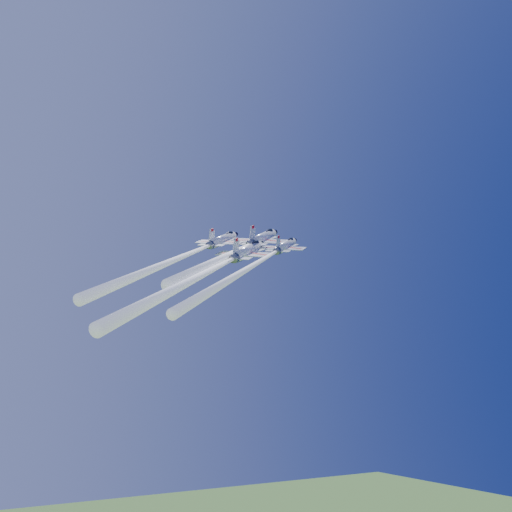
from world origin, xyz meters
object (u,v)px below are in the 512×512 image
jet_lead (237,251)px  jet_left (183,256)px  jet_slot (209,271)px  jet_right (254,265)px

jet_lead → jet_left: 12.74m
jet_lead → jet_slot: jet_lead is taller
jet_left → jet_right: size_ratio=0.95×
jet_right → jet_left: bearing=-167.0°
jet_left → jet_slot: jet_left is taller
jet_left → jet_right: bearing=13.0°
jet_lead → jet_right: jet_lead is taller
jet_lead → jet_left: bearing=-118.1°
jet_lead → jet_left: size_ratio=0.87×
jet_left → jet_slot: (1.71, -6.77, -3.56)m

